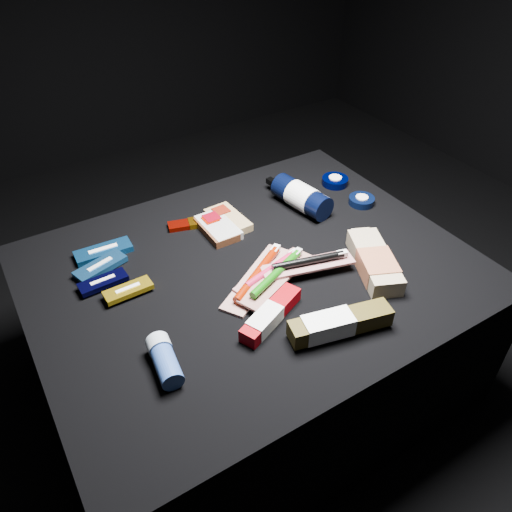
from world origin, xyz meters
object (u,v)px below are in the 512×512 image
bodywash_bottle (375,263)px  toothpaste_carton_red (269,316)px  deodorant_stick (164,360)px  lotion_bottle (301,197)px

bodywash_bottle → toothpaste_carton_red: bodywash_bottle is taller
deodorant_stick → toothpaste_carton_red: (0.22, -0.00, -0.01)m
bodywash_bottle → toothpaste_carton_red: bearing=-153.9°
bodywash_bottle → deodorant_stick: size_ratio=1.93×
lotion_bottle → deodorant_stick: size_ratio=1.96×
deodorant_stick → bodywash_bottle: bearing=8.3°
lotion_bottle → toothpaste_carton_red: lotion_bottle is taller
deodorant_stick → toothpaste_carton_red: deodorant_stick is taller
lotion_bottle → toothpaste_carton_red: (-0.30, -0.31, -0.02)m
lotion_bottle → bodywash_bottle: 0.30m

